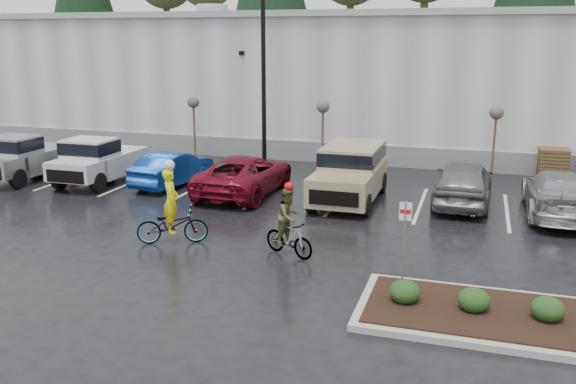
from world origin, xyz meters
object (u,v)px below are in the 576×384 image
(suv_tan, at_px, (349,174))
(cyclist_hivis, at_px, (172,218))
(cyclist_olive, at_px, (289,229))
(pickup_silver, at_px, (29,155))
(pickup_white, at_px, (104,158))
(pallet_stack_a, at_px, (553,164))
(car_far_silver, at_px, (559,193))
(fire_lane_sign, at_px, (404,233))
(sapling_mid, at_px, (323,110))
(lamppost, at_px, (263,44))
(sapling_west, at_px, (193,106))
(car_grey, at_px, (463,182))
(car_blue, at_px, (173,168))
(sapling_east, at_px, (496,117))
(car_red, at_px, (245,174))

(suv_tan, distance_m, cyclist_hivis, 7.45)
(cyclist_hivis, distance_m, cyclist_olive, 3.64)
(pickup_silver, xyz_separation_m, cyclist_olive, (13.73, -5.97, -0.19))
(pickup_white, bearing_deg, pallet_stack_a, 18.58)
(pickup_white, bearing_deg, car_far_silver, 0.63)
(pallet_stack_a, bearing_deg, fire_lane_sign, -108.81)
(pallet_stack_a, bearing_deg, suv_tan, -140.68)
(sapling_mid, height_order, cyclist_olive, sapling_mid)
(lamppost, xyz_separation_m, pickup_silver, (-9.27, -4.53, -4.71))
(sapling_west, xyz_separation_m, cyclist_olive, (8.47, -11.50, -1.94))
(lamppost, distance_m, sapling_west, 5.07)
(car_grey, bearing_deg, cyclist_hivis, 43.09)
(lamppost, xyz_separation_m, cyclist_olive, (4.47, -10.50, -4.90))
(sapling_mid, bearing_deg, sapling_west, 180.00)
(car_blue, bearing_deg, sapling_west, -68.16)
(lamppost, height_order, fire_lane_sign, lamppost)
(car_grey, xyz_separation_m, car_far_silver, (3.20, -0.55, -0.05))
(fire_lane_sign, height_order, pickup_white, fire_lane_sign)
(sapling_east, relative_size, pickup_silver, 0.62)
(fire_lane_sign, distance_m, pickup_white, 15.58)
(car_blue, distance_m, suv_tan, 7.53)
(car_far_silver, bearing_deg, pickup_white, 0.40)
(sapling_west, relative_size, sapling_mid, 1.00)
(car_blue, bearing_deg, pallet_stack_a, -152.43)
(cyclist_hivis, bearing_deg, pickup_white, 21.68)
(car_blue, bearing_deg, pickup_silver, 11.78)
(sapling_west, bearing_deg, pickup_silver, -133.62)
(sapling_east, bearing_deg, car_blue, -158.85)
(cyclist_hivis, bearing_deg, car_red, -23.43)
(car_far_silver, bearing_deg, pallet_stack_a, -93.72)
(fire_lane_sign, bearing_deg, car_red, 133.43)
(pallet_stack_a, xyz_separation_m, cyclist_hivis, (-11.67, -12.50, 0.10))
(sapling_east, xyz_separation_m, cyclist_olive, (-5.53, -11.50, -1.94))
(sapling_mid, bearing_deg, cyclist_olive, -80.29)
(fire_lane_sign, distance_m, cyclist_olive, 3.63)
(lamppost, relative_size, fire_lane_sign, 4.19)
(pallet_stack_a, relative_size, cyclist_hivis, 0.53)
(pallet_stack_a, xyz_separation_m, fire_lane_sign, (-4.70, -13.80, 0.73))
(sapling_mid, distance_m, car_red, 5.95)
(sapling_mid, height_order, pickup_silver, sapling_mid)
(car_blue, height_order, suv_tan, suv_tan)
(pickup_white, relative_size, car_blue, 1.22)
(sapling_mid, bearing_deg, pallet_stack_a, 5.71)
(car_grey, bearing_deg, cyclist_olive, 59.70)
(fire_lane_sign, xyz_separation_m, cyclist_olive, (-3.33, 1.30, -0.62))
(sapling_east, height_order, car_blue, sapling_east)
(fire_lane_sign, xyz_separation_m, cyclist_hivis, (-6.97, 1.30, -0.63))
(car_blue, relative_size, suv_tan, 0.84)
(sapling_east, bearing_deg, car_grey, -103.56)
(car_far_silver, bearing_deg, car_blue, -0.43)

